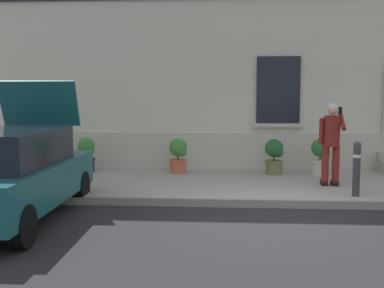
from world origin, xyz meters
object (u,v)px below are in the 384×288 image
at_px(person_on_phone, 331,139).
at_px(planter_cream, 321,155).
at_px(hatchback_car_teal, 8,173).
at_px(bollard_near_person, 357,167).
at_px(planter_olive, 274,156).
at_px(planter_terracotta, 178,155).
at_px(planter_charcoal, 87,153).

bearing_deg(person_on_phone, planter_cream, 86.34).
relative_size(hatchback_car_teal, bollard_near_person, 3.93).
relative_size(planter_olive, planter_cream, 1.00).
xyz_separation_m(hatchback_car_teal, planter_terracotta, (2.39, 4.12, -0.19)).
distance_m(hatchback_car_teal, bollard_near_person, 6.23).
height_order(planter_charcoal, planter_terracotta, same).
xyz_separation_m(planter_terracotta, planter_cream, (3.47, 0.11, 0.00)).
relative_size(hatchback_car_teal, planter_cream, 4.77).
bearing_deg(planter_charcoal, hatchback_car_teal, -90.60).
xyz_separation_m(hatchback_car_teal, planter_charcoal, (0.04, 4.26, -0.19)).
height_order(bollard_near_person, person_on_phone, person_on_phone).
height_order(hatchback_car_teal, person_on_phone, hatchback_car_teal).
relative_size(planter_terracotta, planter_olive, 1.00).
bearing_deg(planter_charcoal, planter_olive, -1.82).
xyz_separation_m(bollard_near_person, planter_olive, (-1.29, 2.46, -0.11)).
xyz_separation_m(hatchback_car_teal, planter_cream, (5.86, 4.23, -0.19)).
height_order(hatchback_car_teal, planter_charcoal, hatchback_car_teal).
distance_m(bollard_near_person, planter_terracotta, 4.39).
relative_size(planter_charcoal, planter_terracotta, 1.00).
distance_m(person_on_phone, planter_charcoal, 5.95).
bearing_deg(hatchback_car_teal, person_on_phone, 24.82).
distance_m(planter_terracotta, planter_olive, 2.34).
bearing_deg(planter_olive, person_on_phone, -54.57).
bearing_deg(planter_cream, person_on_phone, -93.75).
distance_m(person_on_phone, planter_olive, 1.86).
xyz_separation_m(person_on_phone, planter_charcoal, (-5.71, 1.59, -0.55)).
relative_size(bollard_near_person, planter_cream, 1.22).
bearing_deg(planter_terracotta, planter_charcoal, 176.74).
xyz_separation_m(person_on_phone, planter_terracotta, (-3.37, 1.46, -0.55)).
bearing_deg(planter_terracotta, person_on_phone, -23.44).
xyz_separation_m(hatchback_car_teal, person_on_phone, (5.76, 2.66, 0.35)).
bearing_deg(bollard_near_person, planter_cream, 93.42).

